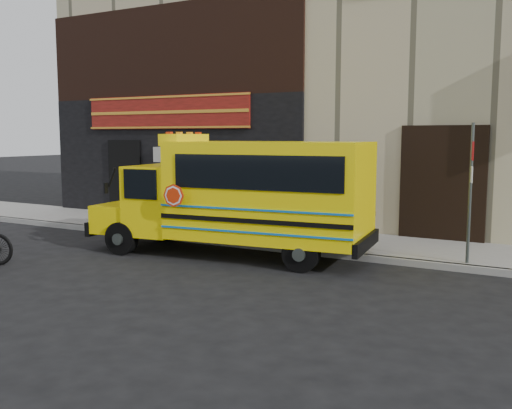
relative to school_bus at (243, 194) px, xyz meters
name	(u,v)px	position (x,y,z in m)	size (l,w,h in m)	color
ground	(199,270)	(-0.16, -1.67, -1.51)	(120.00, 120.00, 0.00)	black
curb	(256,246)	(-0.16, 0.93, -1.43)	(40.00, 0.20, 0.15)	gray
sidewalk	(282,237)	(-0.16, 2.43, -1.43)	(40.00, 3.00, 0.15)	slate
building	(359,46)	(-0.20, 8.79, 4.62)	(20.00, 10.70, 12.00)	tan
school_bus	(243,194)	(0.00, 0.00, 0.00)	(7.08, 2.85, 2.92)	black
sign_pole	(470,190)	(4.92, 1.14, 0.23)	(0.10, 0.27, 3.15)	#414945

